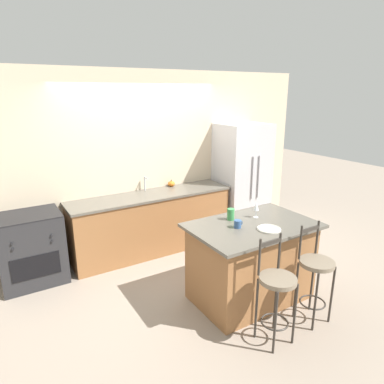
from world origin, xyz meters
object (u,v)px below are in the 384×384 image
object	(u,v)px
wine_glass	(256,207)
tumbler_cup	(231,214)
refrigerator	(241,179)
oven_range	(31,248)
bar_stool_far	(315,272)
bar_stool_near	(276,289)
pumpkin_decoration	(171,184)
coffee_mug	(238,224)
dinner_plate	(269,229)

from	to	relation	value
wine_glass	tumbler_cup	distance (m)	0.33
refrigerator	oven_range	bearing A→B (deg)	179.45
wine_glass	bar_stool_far	bearing A→B (deg)	-82.14
refrigerator	tumbler_cup	size ratio (longest dim) A/B	13.90
bar_stool_near	pumpkin_decoration	world-z (taller)	bar_stool_near
pumpkin_decoration	wine_glass	bearing A→B (deg)	-84.57
bar_stool_near	wine_glass	world-z (taller)	wine_glass
bar_stool_near	refrigerator	bearing A→B (deg)	57.56
refrigerator	coffee_mug	xyz separation A→B (m)	(-1.45, -1.70, 0.05)
oven_range	tumbler_cup	size ratio (longest dim) A/B	6.83
wine_glass	tumbler_cup	size ratio (longest dim) A/B	1.40
bar_stool_far	dinner_plate	world-z (taller)	bar_stool_far
coffee_mug	pumpkin_decoration	size ratio (longest dim) A/B	0.99
bar_stool_near	bar_stool_far	bearing A→B (deg)	2.35
bar_stool_near	wine_glass	bearing A→B (deg)	61.10
dinner_plate	oven_range	bearing A→B (deg)	138.24
refrigerator	dinner_plate	size ratio (longest dim) A/B	7.19
tumbler_cup	bar_stool_far	bearing A→B (deg)	-65.46
refrigerator	bar_stool_far	distance (m)	2.60
refrigerator	pumpkin_decoration	distance (m)	1.26
bar_stool_far	wine_glass	world-z (taller)	wine_glass
bar_stool_near	tumbler_cup	distance (m)	1.05
oven_range	pumpkin_decoration	distance (m)	2.22
oven_range	refrigerator	bearing A→B (deg)	-0.55
dinner_plate	bar_stool_near	bearing A→B (deg)	-124.66
tumbler_cup	pumpkin_decoration	bearing A→B (deg)	85.56
bar_stool_far	coffee_mug	xyz separation A→B (m)	(-0.50, 0.68, 0.41)
oven_range	wine_glass	bearing A→B (deg)	-34.49
coffee_mug	pumpkin_decoration	xyz separation A→B (m)	(0.22, 1.95, -0.02)
bar_stool_far	tumbler_cup	xyz separation A→B (m)	(-0.42, 0.92, 0.44)
bar_stool_far	coffee_mug	distance (m)	0.94
oven_range	bar_stool_far	xyz separation A→B (m)	(2.44, -2.42, 0.11)
refrigerator	dinner_plate	xyz separation A→B (m)	(-1.20, -1.93, 0.01)
wine_glass	coffee_mug	xyz separation A→B (m)	(-0.39, -0.14, -0.09)
bar_stool_near	oven_range	bearing A→B (deg)	127.23
refrigerator	pumpkin_decoration	xyz separation A→B (m)	(-1.24, 0.25, 0.02)
bar_stool_near	dinner_plate	distance (m)	0.70
tumbler_cup	wine_glass	bearing A→B (deg)	-17.23
refrigerator	bar_stool_near	distance (m)	2.88
bar_stool_near	pumpkin_decoration	xyz separation A→B (m)	(0.30, 2.66, 0.39)
oven_range	tumbler_cup	bearing A→B (deg)	-36.65
oven_range	pumpkin_decoration	xyz separation A→B (m)	(2.15, 0.21, 0.50)
oven_range	pumpkin_decoration	size ratio (longest dim) A/B	8.26
bar_stool_near	tumbler_cup	bearing A→B (deg)	80.23
refrigerator	dinner_plate	world-z (taller)	refrigerator
wine_glass	pumpkin_decoration	size ratio (longest dim) A/B	1.69
bar_stool_far	wine_glass	size ratio (longest dim) A/B	5.73
wine_glass	tumbler_cup	bearing A→B (deg)	162.77
bar_stool_near	bar_stool_far	xyz separation A→B (m)	(0.58, 0.02, 0.00)
bar_stool_near	dinner_plate	size ratio (longest dim) A/B	4.14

